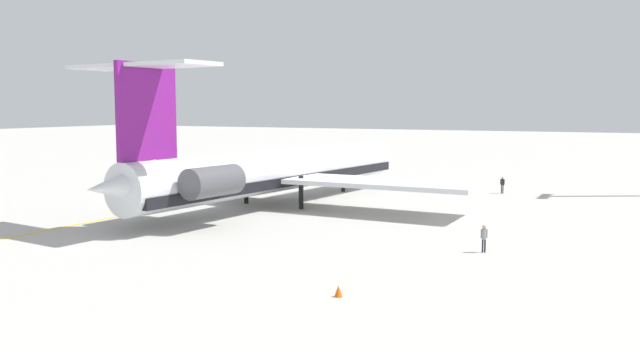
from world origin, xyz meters
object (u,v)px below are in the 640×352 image
(ground_crew_near_nose, at_px, (484,235))
(safety_cone_nose, at_px, (338,291))
(main_jetliner, at_px, (273,170))
(safety_cone_wingtip, at_px, (252,171))
(ground_crew_near_tail, at_px, (502,183))

(ground_crew_near_nose, xyz_separation_m, safety_cone_nose, (12.49, -4.05, -0.81))
(main_jetliner, distance_m, safety_cone_wingtip, 30.96)
(ground_crew_near_tail, relative_size, safety_cone_nose, 3.22)
(ground_crew_near_nose, distance_m, safety_cone_nose, 13.16)
(main_jetliner, bearing_deg, ground_crew_near_tail, -36.34)
(ground_crew_near_tail, bearing_deg, main_jetliner, -41.24)
(ground_crew_near_nose, bearing_deg, safety_cone_nose, -49.56)
(ground_crew_near_tail, bearing_deg, safety_cone_wingtip, -99.46)
(ground_crew_near_nose, xyz_separation_m, safety_cone_wingtip, (-35.48, -39.23, -0.81))
(ground_crew_near_tail, distance_m, safety_cone_nose, 41.03)
(main_jetliner, relative_size, ground_crew_near_tail, 23.25)
(safety_cone_nose, bearing_deg, ground_crew_near_nose, 162.03)
(main_jetliner, relative_size, ground_crew_near_nose, 23.98)
(ground_crew_near_nose, bearing_deg, safety_cone_wingtip, -163.72)
(safety_cone_wingtip, bearing_deg, safety_cone_nose, 36.25)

